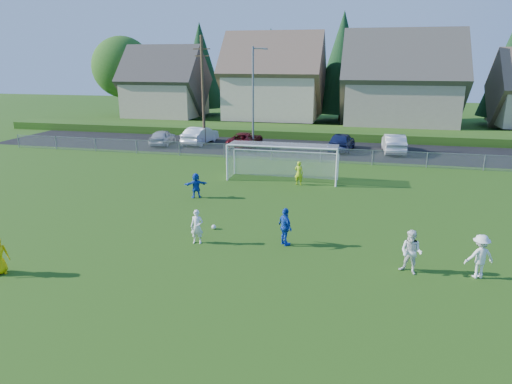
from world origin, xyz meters
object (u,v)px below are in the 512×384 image
Objects in this scene: player_blue_b at (196,185)px; soccer_goal at (283,156)px; player_white_a at (197,227)px; car_f at (394,143)px; car_a at (163,137)px; car_b at (200,135)px; soccer_ball at (214,227)px; player_blue_a at (285,227)px; player_white_b at (411,252)px; car_c at (245,140)px; car_e at (341,142)px; player_white_c at (480,256)px; goalkeeper at (299,173)px.

soccer_goal is at bearing -156.05° from player_blue_b.
car_f is (9.64, 23.43, 0.04)m from player_white_a.
soccer_goal reaches higher than car_a.
soccer_ball is at bearing 117.50° from car_b.
player_blue_a is 0.23× the size of soccer_goal.
soccer_ball is 0.04× the size of car_f.
soccer_ball is 9.30m from player_white_b.
player_blue_a is 0.33× the size of car_c.
soccer_goal is (-3.32, -11.33, 0.81)m from car_e.
player_white_a is at bearing -98.51° from soccer_goal.
player_white_c is at bearing -52.60° from soccer_goal.
player_white_a is at bearing -95.02° from soccer_ball.
car_f is at bearing -170.88° from car_e.
player_white_a is 12.10m from soccer_goal.
player_blue_b reaches higher than car_a.
goalkeeper is at bearing 72.36° from soccer_ball.
car_b reaches higher than car_c.
car_e reaches higher than car_a.
player_blue_b is at bearing 113.39° from car_a.
soccer_ball is at bearing -30.42° from player_white_c.
player_white_a is 9.05m from player_white_b.
car_a is 21.42m from car_f.
player_white_a is 0.90× the size of player_blue_a.
player_white_a is 22.97m from car_c.
player_white_a reaches higher than player_blue_b.
car_e is at bearing 77.00° from soccer_ball.
player_white_b is at bearing 120.22° from car_c.
car_e is at bearing -92.82° from player_white_c.
player_blue_a is at bearing 110.89° from car_c.
goalkeeper is at bearing -169.75° from player_blue_b.
soccer_goal is at bearing 52.98° from car_f.
player_white_b is at bearing -17.36° from soccer_ball.
car_c is at bearing 144.89° from player_white_b.
player_blue_b is at bearing 46.50° from goalkeeper.
car_f is at bearing -108.69° from goalkeeper.
car_c is at bearing 175.18° from car_b.
soccer_goal is (5.44, -10.75, 0.91)m from car_c.
goalkeeper is (-8.44, 11.58, -0.07)m from player_white_c.
goalkeeper is at bearing 121.47° from car_c.
player_white_c is at bearing 91.65° from car_f.
player_blue_b reaches higher than soccer_ball.
car_a is 0.85× the size of car_b.
car_b is at bearing 152.06° from player_white_b.
car_e reaches higher than car_c.
player_white_c is at bearing 31.44° from player_white_b.
player_white_b is at bearing -11.44° from player_white_a.
player_white_b reaches higher than soccer_ball.
car_b is at bearing -3.20° from car_f.
player_white_b is 26.80m from car_c.
goalkeeper reaches higher than player_white_a.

